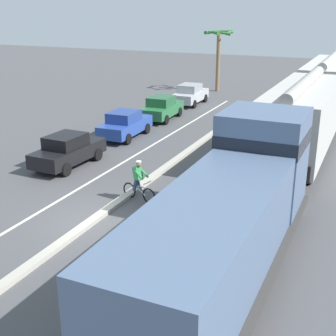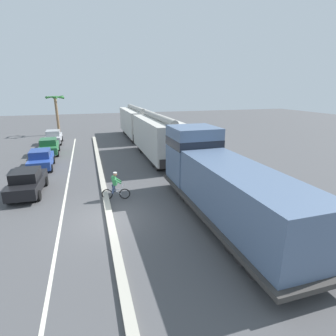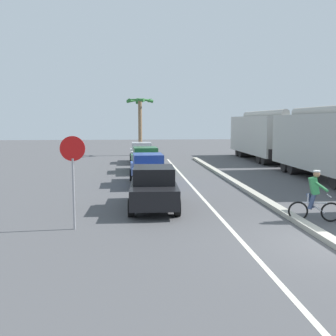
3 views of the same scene
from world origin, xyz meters
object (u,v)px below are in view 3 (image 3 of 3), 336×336
Objects in this scene: parked_car_black at (154,187)px; cyclist at (314,197)px; parked_car_silver at (141,152)px; hopper_car_lead at (331,144)px; parked_car_blue at (148,169)px; stop_sign at (73,164)px; hopper_car_middle at (263,136)px; palm_tree_near at (140,111)px; parked_car_green at (145,159)px.

cyclist is at bearing -24.99° from parked_car_black.
hopper_car_lead is at bearing -45.23° from parked_car_silver.
cyclist reaches higher than parked_car_blue.
stop_sign reaches higher than parked_car_silver.
hopper_car_middle is at bearing 49.64° from parked_car_blue.
hopper_car_lead is at bearing 2.29° from parked_car_blue.
palm_tree_near is at bearing 121.06° from hopper_car_lead.
palm_tree_near is (-0.09, 12.29, 3.46)m from parked_car_green.
parked_car_green is (0.03, 5.17, 0.00)m from parked_car_blue.
palm_tree_near is (-0.06, 17.46, 3.46)m from parked_car_blue.
hopper_car_lead is 10.01m from cyclist.
hopper_car_middle is at bearing 90.00° from hopper_car_lead.
stop_sign is (-2.59, -2.69, 1.21)m from parked_car_black.
cyclist is 0.60× the size of stop_sign.
parked_car_green is 13.91m from stop_sign.
parked_car_black is 5.75m from parked_car_blue.
palm_tree_near is (2.52, 25.90, 2.25)m from stop_sign.
hopper_car_lead is 3.68× the size of stop_sign.
hopper_car_middle reaches higher than parked_car_black.
hopper_car_lead is 2.49× the size of parked_car_black.
hopper_car_middle is 11.83m from palm_tree_near.
palm_tree_near reaches higher than parked_car_black.
cyclist reaches higher than parked_car_black.
cyclist reaches higher than parked_car_silver.
hopper_car_middle reaches higher than parked_car_silver.
hopper_car_middle is at bearing 6.70° from parked_car_silver.
cyclist is (5.22, -8.18, 0.00)m from parked_car_blue.
hopper_car_middle is at bearing -27.97° from palm_tree_near.
parked_car_green is at bearing -146.12° from hopper_car_middle.
parked_car_black is (-10.20, -6.16, -1.26)m from hopper_car_lead.
parked_car_green and parked_car_silver have the same top height.
parked_car_blue and parked_car_green have the same top height.
hopper_car_middle is 10.45m from parked_car_silver.
parked_car_black is 3.92m from stop_sign.
parked_car_blue is at bearing 72.95° from stop_sign.
parked_car_green is 2.49× the size of cyclist.
parked_car_black is 2.48× the size of cyclist.
hopper_car_lead is 11.98m from parked_car_black.
stop_sign is at bearing -122.04° from hopper_car_middle.
palm_tree_near is (-10.27, 5.45, 2.19)m from hopper_car_middle.
parked_car_green is at bearing 89.87° from parked_car_black.
parked_car_black and parked_car_silver have the same top height.
palm_tree_near reaches higher than hopper_car_middle.
hopper_car_middle is at bearing 33.88° from parked_car_green.
hopper_car_lead is 6.18× the size of cyclist.
parked_car_blue is 2.48× the size of cyclist.
parked_car_silver is (-10.30, -1.21, -1.26)m from hopper_car_middle.
stop_sign is (-12.79, -8.85, -0.05)m from hopper_car_lead.
palm_tree_near reaches higher than parked_car_green.
hopper_car_middle is 20.52m from parked_car_black.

